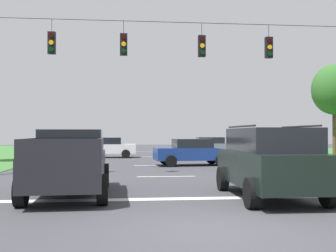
% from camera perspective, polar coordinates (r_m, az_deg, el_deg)
% --- Properties ---
extents(ground_plane, '(120.00, 120.00, 0.00)m').
position_cam_1_polar(ground_plane, '(8.23, 6.38, -13.89)').
color(ground_plane, '#3D3D42').
extents(stop_bar_stripe, '(14.31, 0.45, 0.01)m').
position_cam_1_polar(stop_bar_stripe, '(11.80, 2.56, -9.94)').
color(stop_bar_stripe, white).
rests_on(stop_bar_stripe, ground).
extents(lane_dash_0, '(2.50, 0.15, 0.01)m').
position_cam_1_polar(lane_dash_0, '(17.71, -0.26, -6.95)').
color(lane_dash_0, white).
rests_on(lane_dash_0, ground).
extents(lane_dash_1, '(2.50, 0.15, 0.01)m').
position_cam_1_polar(lane_dash_1, '(23.81, -1.68, -5.43)').
color(lane_dash_1, white).
rests_on(lane_dash_1, ground).
extents(lane_dash_2, '(2.50, 0.15, 0.01)m').
position_cam_1_polar(lane_dash_2, '(32.60, -2.78, -4.24)').
color(lane_dash_2, white).
rests_on(lane_dash_2, ground).
extents(lane_dash_3, '(2.50, 0.15, 0.01)m').
position_cam_1_polar(lane_dash_3, '(41.52, -3.42, -3.55)').
color(lane_dash_3, white).
rests_on(lane_dash_3, ground).
extents(overhead_signal_span, '(17.44, 0.31, 7.40)m').
position_cam_1_polar(overhead_signal_span, '(18.37, -0.52, 6.07)').
color(overhead_signal_span, brown).
rests_on(overhead_signal_span, ground).
extents(pickup_truck, '(2.44, 5.47, 1.95)m').
position_cam_1_polar(pickup_truck, '(12.72, -13.35, -4.90)').
color(pickup_truck, black).
rests_on(pickup_truck, ground).
extents(suv_black, '(2.27, 4.83, 2.05)m').
position_cam_1_polar(suv_black, '(12.11, 13.75, -4.65)').
color(suv_black, black).
rests_on(suv_black, ground).
extents(distant_car_crossing_white, '(4.32, 2.06, 1.52)m').
position_cam_1_polar(distant_car_crossing_white, '(31.73, -8.37, -2.90)').
color(distant_car_crossing_white, silver).
rests_on(distant_car_crossing_white, ground).
extents(distant_car_oncoming, '(4.35, 2.12, 1.52)m').
position_cam_1_polar(distant_car_oncoming, '(34.16, 5.83, -2.77)').
color(distant_car_oncoming, slate).
rests_on(distant_car_oncoming, ground).
extents(distant_car_far_parked, '(4.44, 2.32, 1.52)m').
position_cam_1_polar(distant_car_far_parked, '(23.77, 3.36, -3.54)').
color(distant_car_far_parked, navy).
rests_on(distant_car_far_parked, ground).
extents(tree_roadside_left, '(3.16, 3.16, 6.80)m').
position_cam_1_polar(tree_roadside_left, '(32.12, 21.88, 4.65)').
color(tree_roadside_left, brown).
rests_on(tree_roadside_left, ground).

